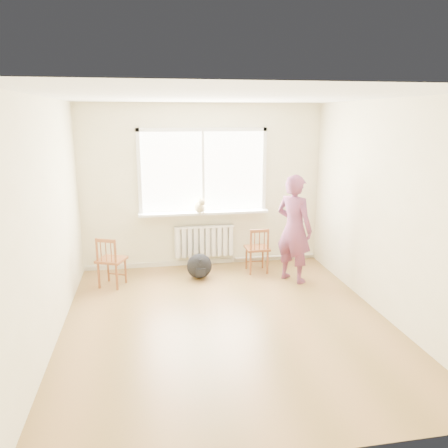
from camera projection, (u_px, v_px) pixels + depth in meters
name	position (u px, v px, depth m)	size (l,w,h in m)	color
floor	(227.00, 322.00, 5.42)	(4.50, 4.50, 0.00)	olive
ceiling	(228.00, 96.00, 4.77)	(4.50, 4.50, 0.00)	white
back_wall	(203.00, 187.00, 7.25)	(4.00, 0.01, 2.70)	beige
window	(203.00, 168.00, 7.15)	(2.12, 0.05, 1.42)	white
windowsill	(204.00, 213.00, 7.24)	(2.15, 0.22, 0.04)	white
radiator	(204.00, 241.00, 7.38)	(1.00, 0.12, 0.55)	white
heating_pipe	(274.00, 256.00, 7.71)	(0.04, 0.04, 1.40)	silver
baseboard	(204.00, 262.00, 7.55)	(4.00, 0.03, 0.08)	beige
chair_left	(110.00, 262.00, 6.47)	(0.49, 0.48, 0.77)	brown
chair_right	(258.00, 250.00, 7.07)	(0.37, 0.36, 0.75)	brown
person	(294.00, 229.00, 6.61)	(0.60, 0.40, 1.66)	#BD3F4A
cat	(200.00, 206.00, 7.11)	(0.23, 0.40, 0.27)	beige
backpack	(199.00, 266.00, 6.86)	(0.40, 0.30, 0.40)	black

